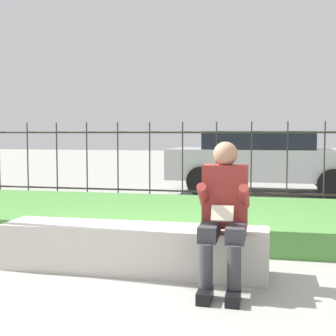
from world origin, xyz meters
TOP-DOWN VIEW (x-y plane):
  - ground_plane at (0.00, 0.00)m, footprint 60.00×60.00m
  - stone_bench at (-0.08, 0.00)m, footprint 2.53×0.50m
  - person_seated_reader at (0.80, -0.28)m, footprint 0.42×0.73m
  - grass_berm at (0.00, 2.02)m, footprint 10.23×2.63m
  - iron_fence at (-0.00, 3.77)m, footprint 8.23×0.03m
  - car_parked_center at (1.10, 6.29)m, footprint 4.28×2.08m

SIDE VIEW (x-z plane):
  - ground_plane at x=0.00m, z-range 0.00..0.00m
  - grass_berm at x=0.00m, z-range 0.00..0.29m
  - stone_bench at x=-0.08m, z-range -0.02..0.41m
  - person_seated_reader at x=0.80m, z-range 0.05..1.29m
  - car_parked_center at x=1.10m, z-range 0.06..1.41m
  - iron_fence at x=0.00m, z-range 0.04..1.54m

